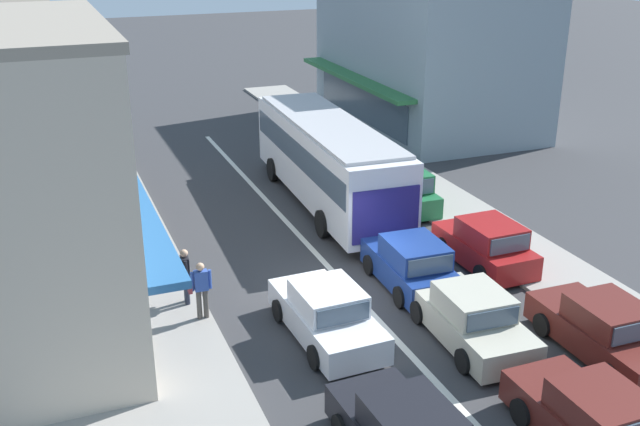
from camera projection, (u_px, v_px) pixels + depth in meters
ground_plane at (350, 290)px, 22.05m from camera, size 140.00×140.00×0.00m
lane_centre_line at (303, 240)px, 25.52m from camera, size 0.20×28.00×0.01m
sidewalk_left at (91, 245)px, 24.91m from camera, size 5.20×44.00×0.14m
kerb_right at (434, 196)px, 29.34m from camera, size 2.80×44.00×0.12m
building_right_far at (427, 39)px, 38.64m from camera, size 8.41×12.84×8.84m
city_bus at (328, 157)px, 28.06m from camera, size 3.06×10.95×3.23m
sedan_behind_bus_near at (471, 318)px, 19.15m from camera, size 2.04×4.27×1.47m
sedan_adjacent_lane_trail at (597, 425)px, 15.12m from camera, size 1.92×4.21×1.47m
sedan_adjacent_lane_lead at (327, 315)px, 19.33m from camera, size 2.00×4.25×1.47m
hatchback_queue_gap_filler at (411, 265)px, 21.99m from camera, size 1.93×3.76×1.54m
parked_sedan_kerb_front at (605, 331)px, 18.58m from camera, size 1.94×4.22×1.47m
parked_hatchback_kerb_second at (486, 245)px, 23.32m from camera, size 1.86×3.72×1.54m
parked_wagon_kerb_third at (396, 187)px, 28.30m from camera, size 2.05×4.55×1.58m
traffic_light_downstreet at (122, 83)px, 35.94m from camera, size 0.33×0.24×4.20m
pedestrian_with_handbag_near at (201, 287)px, 19.90m from camera, size 0.65×0.25×1.63m
pedestrian_browsing_midblock at (185, 273)px, 20.70m from camera, size 0.25×0.57×1.63m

